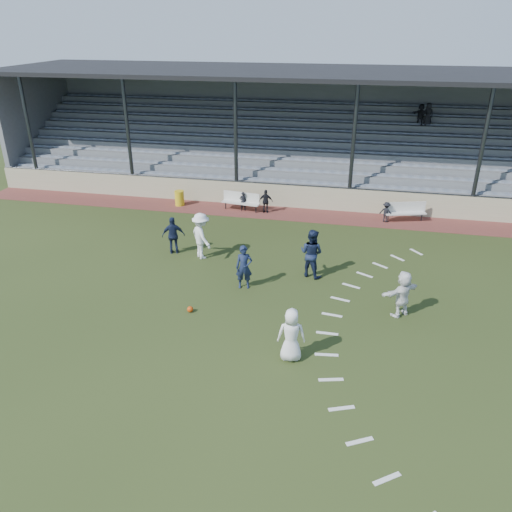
{
  "coord_description": "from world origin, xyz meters",
  "views": [
    {
      "loc": [
        3.37,
        -13.5,
        9.04
      ],
      "look_at": [
        0.0,
        2.5,
        1.3
      ],
      "focal_mm": 35.0,
      "sensor_mm": 36.0,
      "label": 1
    }
  ],
  "objects_px": {
    "bench_left": "(241,200)",
    "bench_right": "(406,210)",
    "football": "(190,309)",
    "player_navy_lead": "(244,267)",
    "player_white_lead": "(291,335)",
    "trash_bin": "(179,198)"
  },
  "relations": [
    {
      "from": "bench_right",
      "to": "player_white_lead",
      "type": "relative_size",
      "value": 1.22
    },
    {
      "from": "football",
      "to": "bench_left",
      "type": "bearing_deg",
      "value": 93.57
    },
    {
      "from": "bench_left",
      "to": "bench_right",
      "type": "xyz_separation_m",
      "value": [
        8.3,
        0.18,
        0.0
      ]
    },
    {
      "from": "trash_bin",
      "to": "player_navy_lead",
      "type": "height_order",
      "value": "player_navy_lead"
    },
    {
      "from": "bench_right",
      "to": "player_navy_lead",
      "type": "height_order",
      "value": "player_navy_lead"
    },
    {
      "from": "football",
      "to": "player_navy_lead",
      "type": "bearing_deg",
      "value": 55.74
    },
    {
      "from": "player_navy_lead",
      "to": "bench_right",
      "type": "bearing_deg",
      "value": 39.6
    },
    {
      "from": "bench_left",
      "to": "trash_bin",
      "type": "distance_m",
      "value": 3.42
    },
    {
      "from": "player_white_lead",
      "to": "trash_bin",
      "type": "bearing_deg",
      "value": -65.35
    },
    {
      "from": "player_white_lead",
      "to": "player_navy_lead",
      "type": "xyz_separation_m",
      "value": [
        -2.32,
        3.95,
        0.0
      ]
    },
    {
      "from": "player_navy_lead",
      "to": "player_white_lead",
      "type": "bearing_deg",
      "value": -72.89
    },
    {
      "from": "bench_left",
      "to": "player_navy_lead",
      "type": "bearing_deg",
      "value": -67.69
    },
    {
      "from": "bench_left",
      "to": "player_white_lead",
      "type": "distance_m",
      "value": 12.82
    },
    {
      "from": "bench_right",
      "to": "player_navy_lead",
      "type": "bearing_deg",
      "value": -143.59
    },
    {
      "from": "bench_right",
      "to": "player_white_lead",
      "type": "xyz_separation_m",
      "value": [
        -3.93,
        -12.23,
        0.25
      ]
    },
    {
      "from": "bench_right",
      "to": "player_white_lead",
      "type": "bearing_deg",
      "value": -124.33
    },
    {
      "from": "player_white_lead",
      "to": "player_navy_lead",
      "type": "height_order",
      "value": "player_navy_lead"
    },
    {
      "from": "football",
      "to": "player_white_lead",
      "type": "xyz_separation_m",
      "value": [
        3.74,
        -1.87,
        0.73
      ]
    },
    {
      "from": "trash_bin",
      "to": "bench_left",
      "type": "bearing_deg",
      "value": -1.22
    },
    {
      "from": "bench_right",
      "to": "player_navy_lead",
      "type": "xyz_separation_m",
      "value": [
        -6.25,
        -8.28,
        0.26
      ]
    },
    {
      "from": "football",
      "to": "player_navy_lead",
      "type": "xyz_separation_m",
      "value": [
        1.42,
        2.08,
        0.73
      ]
    },
    {
      "from": "bench_left",
      "to": "bench_right",
      "type": "height_order",
      "value": "same"
    }
  ]
}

